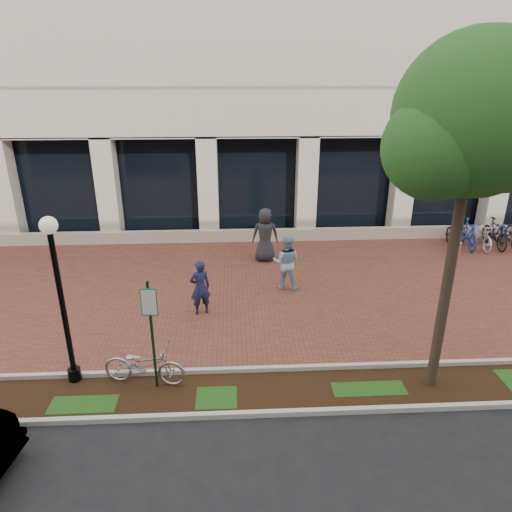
{
  "coord_description": "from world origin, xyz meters",
  "views": [
    {
      "loc": [
        -1.02,
        -13.35,
        6.4
      ],
      "look_at": [
        -0.36,
        -0.8,
        1.42
      ],
      "focal_mm": 32.0,
      "sensor_mm": 36.0,
      "label": 1
    }
  ],
  "objects_px": {
    "pedestrian_mid": "(286,262)",
    "bike_rack_cluster": "(487,234)",
    "street_tree": "(476,126)",
    "locked_bicycle": "(144,365)",
    "pedestrian_right": "(265,235)",
    "parking_sign": "(151,322)",
    "lamppost": "(60,293)",
    "pedestrian_left": "(200,288)",
    "bollard": "(458,255)"
  },
  "relations": [
    {
      "from": "lamppost",
      "to": "bollard",
      "type": "height_order",
      "value": "lamppost"
    },
    {
      "from": "parking_sign",
      "to": "bike_rack_cluster",
      "type": "xyz_separation_m",
      "value": [
        11.84,
        8.23,
        -1.08
      ]
    },
    {
      "from": "lamppost",
      "to": "bollard",
      "type": "xyz_separation_m",
      "value": [
        11.59,
        5.89,
        -1.69
      ]
    },
    {
      "from": "pedestrian_right",
      "to": "street_tree",
      "type": "bearing_deg",
      "value": 115.46
    },
    {
      "from": "lamppost",
      "to": "locked_bicycle",
      "type": "relative_size",
      "value": 2.08
    },
    {
      "from": "pedestrian_right",
      "to": "bike_rack_cluster",
      "type": "bearing_deg",
      "value": -171.74
    },
    {
      "from": "parking_sign",
      "to": "locked_bicycle",
      "type": "xyz_separation_m",
      "value": [
        -0.26,
        0.15,
        -1.14
      ]
    },
    {
      "from": "pedestrian_mid",
      "to": "pedestrian_right",
      "type": "xyz_separation_m",
      "value": [
        -0.49,
        2.42,
        0.1
      ]
    },
    {
      "from": "parking_sign",
      "to": "street_tree",
      "type": "bearing_deg",
      "value": 1.68
    },
    {
      "from": "pedestrian_left",
      "to": "bike_rack_cluster",
      "type": "bearing_deg",
      "value": -176.06
    },
    {
      "from": "locked_bicycle",
      "to": "pedestrian_right",
      "type": "xyz_separation_m",
      "value": [
        3.17,
        7.14,
        0.51
      ]
    },
    {
      "from": "locked_bicycle",
      "to": "pedestrian_right",
      "type": "height_order",
      "value": "pedestrian_right"
    },
    {
      "from": "locked_bicycle",
      "to": "bike_rack_cluster",
      "type": "relative_size",
      "value": 0.51
    },
    {
      "from": "pedestrian_left",
      "to": "street_tree",
      "type": "bearing_deg",
      "value": 126.6
    },
    {
      "from": "locked_bicycle",
      "to": "bollard",
      "type": "height_order",
      "value": "bollard"
    },
    {
      "from": "locked_bicycle",
      "to": "pedestrian_left",
      "type": "xyz_separation_m",
      "value": [
        1.05,
        3.18,
        0.33
      ]
    },
    {
      "from": "pedestrian_mid",
      "to": "pedestrian_right",
      "type": "distance_m",
      "value": 2.48
    },
    {
      "from": "pedestrian_right",
      "to": "lamppost",
      "type": "bearing_deg",
      "value": 57.67
    },
    {
      "from": "parking_sign",
      "to": "bollard",
      "type": "relative_size",
      "value": 2.63
    },
    {
      "from": "pedestrian_mid",
      "to": "pedestrian_left",
      "type": "bearing_deg",
      "value": 43.17
    },
    {
      "from": "pedestrian_left",
      "to": "pedestrian_mid",
      "type": "relative_size",
      "value": 0.91
    },
    {
      "from": "street_tree",
      "to": "pedestrian_mid",
      "type": "distance_m",
      "value": 7.4
    },
    {
      "from": "bollard",
      "to": "bike_rack_cluster",
      "type": "bearing_deg",
      "value": 43.17
    },
    {
      "from": "pedestrian_mid",
      "to": "street_tree",
      "type": "bearing_deg",
      "value": 130.97
    },
    {
      "from": "street_tree",
      "to": "bike_rack_cluster",
      "type": "height_order",
      "value": "street_tree"
    },
    {
      "from": "pedestrian_mid",
      "to": "bike_rack_cluster",
      "type": "relative_size",
      "value": 0.5
    },
    {
      "from": "street_tree",
      "to": "bike_rack_cluster",
      "type": "bearing_deg",
      "value": 55.83
    },
    {
      "from": "pedestrian_right",
      "to": "bollard",
      "type": "xyz_separation_m",
      "value": [
        6.8,
        -1.06,
        -0.5
      ]
    },
    {
      "from": "lamppost",
      "to": "pedestrian_left",
      "type": "relative_size",
      "value": 2.35
    },
    {
      "from": "lamppost",
      "to": "street_tree",
      "type": "distance_m",
      "value": 8.7
    },
    {
      "from": "lamppost",
      "to": "locked_bicycle",
      "type": "bearing_deg",
      "value": -6.74
    },
    {
      "from": "locked_bicycle",
      "to": "bollard",
      "type": "distance_m",
      "value": 11.68
    },
    {
      "from": "lamppost",
      "to": "pedestrian_left",
      "type": "height_order",
      "value": "lamppost"
    },
    {
      "from": "lamppost",
      "to": "locked_bicycle",
      "type": "height_order",
      "value": "lamppost"
    },
    {
      "from": "pedestrian_mid",
      "to": "parking_sign",
      "type": "bearing_deg",
      "value": 67.79
    },
    {
      "from": "bollard",
      "to": "bike_rack_cluster",
      "type": "relative_size",
      "value": 0.27
    },
    {
      "from": "parking_sign",
      "to": "pedestrian_mid",
      "type": "xyz_separation_m",
      "value": [
        3.41,
        4.86,
        -0.72
      ]
    },
    {
      "from": "pedestrian_left",
      "to": "parking_sign",
      "type": "bearing_deg",
      "value": 56.82
    },
    {
      "from": "parking_sign",
      "to": "pedestrian_mid",
      "type": "bearing_deg",
      "value": 58.57
    },
    {
      "from": "parking_sign",
      "to": "pedestrian_right",
      "type": "bearing_deg",
      "value": 71.79
    },
    {
      "from": "street_tree",
      "to": "bollard",
      "type": "xyz_separation_m",
      "value": [
        3.59,
        6.43,
        -5.06
      ]
    },
    {
      "from": "pedestrian_mid",
      "to": "bike_rack_cluster",
      "type": "distance_m",
      "value": 9.09
    },
    {
      "from": "lamppost",
      "to": "pedestrian_right",
      "type": "bearing_deg",
      "value": 55.4
    },
    {
      "from": "bike_rack_cluster",
      "to": "parking_sign",
      "type": "bearing_deg",
      "value": -140.78
    },
    {
      "from": "pedestrian_left",
      "to": "bollard",
      "type": "xyz_separation_m",
      "value": [
        8.93,
        2.9,
        -0.32
      ]
    },
    {
      "from": "bollard",
      "to": "pedestrian_right",
      "type": "bearing_deg",
      "value": 171.15
    },
    {
      "from": "lamppost",
      "to": "bike_rack_cluster",
      "type": "height_order",
      "value": "lamppost"
    },
    {
      "from": "pedestrian_right",
      "to": "parking_sign",
      "type": "bearing_deg",
      "value": 70.49
    },
    {
      "from": "lamppost",
      "to": "bollard",
      "type": "bearing_deg",
      "value": 26.92
    },
    {
      "from": "locked_bicycle",
      "to": "pedestrian_mid",
      "type": "height_order",
      "value": "pedestrian_mid"
    }
  ]
}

